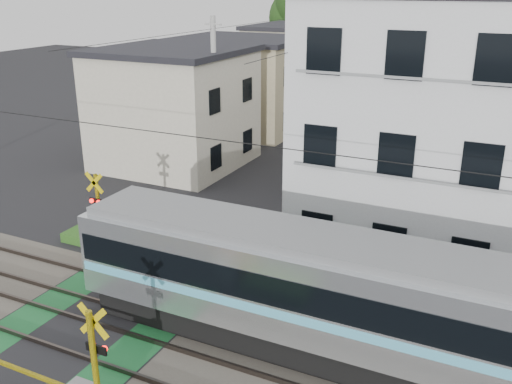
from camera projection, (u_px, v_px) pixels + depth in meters
The scene contains 11 objects.
ground at pixel (103, 316), 17.22m from camera, with size 120.00×120.00×0.00m, color black.
track_bed at pixel (102, 315), 17.21m from camera, with size 120.00×120.00×0.14m.
commuter_train at pixel (367, 304), 14.46m from camera, with size 16.44×2.60×3.42m.
crossing_signal_far at pixel (111, 234), 21.12m from camera, with size 4.74×0.65×3.09m.
apartment_block at pixel (457, 127), 20.16m from camera, with size 10.20×8.36×9.30m.
houses_row at pixel (359, 82), 37.90m from camera, with size 22.07×31.35×6.80m.
tree_hill at pixel (420, 22), 56.60m from camera, with size 40.00×12.05×11.77m.
catenary at pixel (288, 241), 13.52m from camera, with size 60.00×5.04×7.00m.
utility_poles at pixel (327, 74), 35.68m from camera, with size 7.90×42.00×8.00m.
pedestrian at pixel (363, 110), 40.98m from camera, with size 0.62×0.41×1.71m, color #272931.
weed_patches at pixel (148, 326), 16.36m from camera, with size 10.25×8.80×0.40m.
Camera 1 is at (10.65, -11.36, 9.46)m, focal length 40.00 mm.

